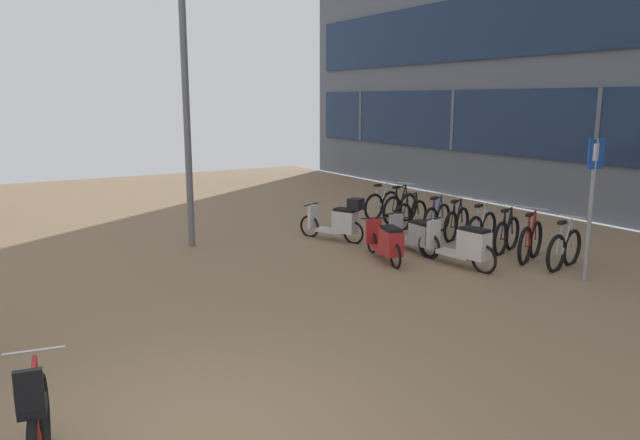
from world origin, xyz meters
TOP-DOWN VIEW (x-y plane):
  - ground at (1.43, 0.00)m, footprint 21.00×40.00m
  - bicycle_foreground at (-1.20, 0.16)m, footprint 0.78×1.45m
  - bicycle_rack_00 at (7.89, 2.11)m, footprint 1.34×0.47m
  - bicycle_rack_01 at (7.80, 2.80)m, footprint 1.32×0.62m
  - bicycle_rack_02 at (7.92, 3.50)m, footprint 1.26×0.57m
  - bicycle_rack_03 at (7.92, 4.20)m, footprint 1.30×0.54m
  - bicycle_rack_04 at (7.88, 4.90)m, footprint 1.25×0.60m
  - bicycle_rack_05 at (7.92, 5.59)m, footprint 1.23×0.55m
  - bicycle_rack_06 at (7.72, 6.29)m, footprint 1.29×0.50m
  - bicycle_rack_07 at (7.95, 6.99)m, footprint 1.36×0.49m
  - bicycle_rack_08 at (7.90, 7.69)m, footprint 1.34×0.47m
  - scooter_near at (5.50, 6.04)m, footprint 0.91×1.55m
  - scooter_mid at (5.34, 4.12)m, footprint 0.72×1.68m
  - scooter_far at (6.32, 3.08)m, footprint 0.57×1.83m
  - scooter_extra at (6.33, 4.45)m, footprint 0.52×1.69m
  - parking_sign at (7.54, 1.40)m, footprint 0.40×0.07m
  - lamp_post at (2.59, 7.29)m, footprint 0.20×0.52m

SIDE VIEW (x-z plane):
  - ground at x=1.43m, z-range -0.09..0.04m
  - bicycle_rack_05 at x=7.92m, z-range -0.14..0.80m
  - bicycle_rack_06 at x=7.72m, z-range -0.14..0.80m
  - bicycle_rack_04 at x=7.88m, z-range -0.14..0.82m
  - bicycle_rack_03 at x=7.92m, z-range -0.15..0.83m
  - bicycle_rack_02 at x=7.92m, z-range -0.15..0.83m
  - bicycle_rack_00 at x=7.89m, z-range -0.15..0.84m
  - bicycle_rack_08 at x=7.90m, z-range -0.15..0.84m
  - bicycle_rack_07 at x=7.95m, z-range -0.15..0.87m
  - bicycle_rack_01 at x=7.80m, z-range -0.16..0.87m
  - scooter_extra at x=6.33m, z-range 0.00..0.72m
  - scooter_mid at x=5.34m, z-range 0.01..0.77m
  - bicycle_foreground at x=-1.20m, z-range -0.16..0.98m
  - scooter_far at x=6.32m, z-range 0.00..0.84m
  - scooter_near at x=5.50m, z-range -0.05..0.96m
  - parking_sign at x=7.54m, z-range 0.29..2.71m
  - lamp_post at x=2.59m, z-range 0.33..7.01m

